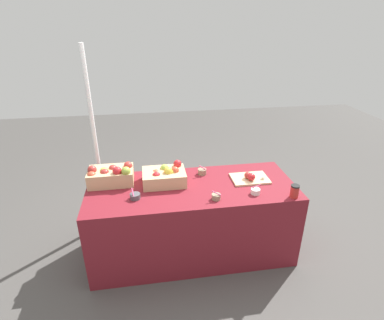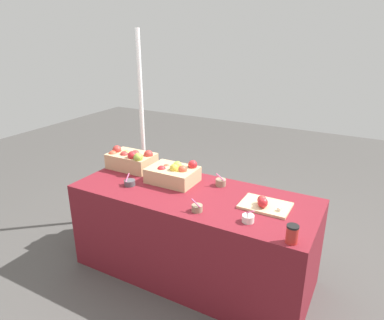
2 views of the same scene
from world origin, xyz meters
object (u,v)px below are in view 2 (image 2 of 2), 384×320
Objects in this scene: apple_crate_left at (131,159)px; sample_bowl_near at (130,183)px; apple_crate_middle at (173,174)px; sample_bowl_extra at (248,218)px; coffee_cup at (292,234)px; tent_pole at (142,131)px; sample_bowl_mid at (221,182)px; sample_bowl_far at (197,208)px; cutting_board_front at (265,204)px.

apple_crate_left is 4.34× the size of sample_bowl_near.
sample_bowl_extra is (0.77, -0.32, -0.05)m from apple_crate_middle.
apple_crate_middle is at bearing 158.69° from coffee_cup.
tent_pole reaches higher than apple_crate_middle.
apple_crate_middle is 0.20× the size of tent_pole.
sample_bowl_far is (0.03, -0.47, -0.00)m from sample_bowl_mid.
cutting_board_front is 0.18× the size of tent_pole.
sample_bowl_far is (0.68, -0.12, 0.00)m from sample_bowl_near.
sample_bowl_near is 0.84m from tent_pole.
coffee_cup is at bearing -37.55° from sample_bowl_mid.
cutting_board_front is 0.25m from sample_bowl_extra.
sample_bowl_mid is at bearing 156.16° from cutting_board_front.
sample_bowl_near is 1.01× the size of sample_bowl_far.
apple_crate_middle is 0.81m from cutting_board_front.
tent_pole is (-1.46, 0.55, 0.21)m from cutting_board_front.
sample_bowl_mid is 0.06× the size of tent_pole.
sample_bowl_mid is (0.65, 0.35, 0.00)m from sample_bowl_near.
cutting_board_front is at bearing 82.56° from sample_bowl_extra.
sample_bowl_extra is (-0.03, -0.25, 0.00)m from cutting_board_front.
sample_bowl_extra is (0.39, -0.44, -0.00)m from sample_bowl_mid.
cutting_board_front is at bearing -4.91° from apple_crate_middle.
apple_crate_left is at bearing 173.68° from cutting_board_front.
apple_crate_left is at bearing -67.72° from tent_pole.
apple_crate_left reaches higher than cutting_board_front.
tent_pole is (-0.17, 0.41, 0.15)m from apple_crate_left.
tent_pole is at bearing 152.49° from coffee_cup.
sample_bowl_extra is 1.65m from tent_pole.
sample_bowl_extra is at bearing -29.29° from tent_pole.
tent_pole is at bearing 143.70° from apple_crate_middle.
apple_crate_left is 0.38m from sample_bowl_near.
sample_bowl_far is (0.41, -0.35, -0.05)m from apple_crate_middle.
apple_crate_left reaches higher than apple_crate_middle.
sample_bowl_mid is 0.59m from sample_bowl_extra.
sample_bowl_near is 0.05× the size of tent_pole.
tent_pole reaches higher than sample_bowl_far.
apple_crate_middle is at bearing 139.37° from sample_bowl_far.
sample_bowl_far is 0.97× the size of sample_bowl_extra.
apple_crate_left reaches higher than sample_bowl_extra.
apple_crate_middle is 0.83m from tent_pole.
sample_bowl_near is (0.22, -0.31, -0.06)m from apple_crate_left.
sample_bowl_far is (-0.39, -0.28, 0.00)m from cutting_board_front.
apple_crate_middle is at bearing -36.30° from tent_pole.
sample_bowl_mid is 0.88m from coffee_cup.
apple_crate_middle is 0.40m from sample_bowl_mid.
apple_crate_middle reaches higher than sample_bowl_far.
apple_crate_middle is 4.18× the size of sample_bowl_near.
sample_bowl_mid reaches higher than cutting_board_front.
sample_bowl_near is (-1.07, -0.16, 0.00)m from cutting_board_front.
apple_crate_middle is 3.59× the size of sample_bowl_mid.
apple_crate_middle reaches higher than sample_bowl_mid.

